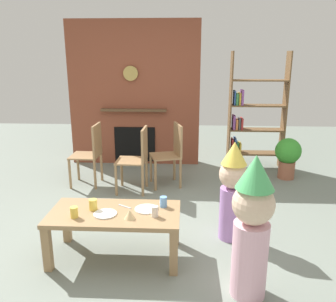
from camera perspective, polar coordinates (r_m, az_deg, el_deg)
The scene contains 18 objects.
ground_plane at distance 3.71m, azimuth -2.72°, elevation -13.98°, with size 12.00×12.00×0.00m, color gray.
brick_fireplace_feature at distance 5.91m, azimuth -5.60°, elevation 9.31°, with size 2.20×0.28×2.40m.
bookshelf at distance 5.79m, azimuth 13.73°, elevation 5.62°, with size 0.90×0.28×1.90m.
coffee_table at distance 3.24m, azimuth -8.83°, elevation -11.10°, with size 1.19×0.59×0.46m.
paper_cup_near_left at distance 3.16m, azimuth -15.34°, elevation -9.80°, with size 0.07×0.07×0.10m, color #F2CC4C.
paper_cup_near_right at distance 3.25m, azimuth -0.77°, elevation -8.44°, with size 0.07×0.07×0.10m, color #669EE0.
paper_cup_center at distance 3.07m, azimuth -2.21°, elevation -10.00°, with size 0.06×0.06×0.10m, color silver.
paper_cup_far_left at distance 3.26m, azimuth -12.34°, elevation -8.71°, with size 0.07×0.07×0.10m, color #F2CC4C.
paper_plate_front at distance 3.21m, azimuth -3.63°, elevation -9.60°, with size 0.22×0.22×0.01m, color white.
paper_plate_rear at distance 3.17m, azimuth -10.40°, elevation -10.24°, with size 0.21×0.21×0.01m, color white.
birthday_cake_slice at distance 3.05m, azimuth -6.38°, elevation -10.42°, with size 0.10×0.10×0.08m, color #EAC68C.
table_fork at distance 3.29m, azimuth -7.23°, elevation -9.12°, with size 0.15×0.02×0.01m, color silver.
child_with_cone_hat at distance 2.70m, azimuth 13.78°, elevation -11.75°, with size 0.32×0.32×1.15m.
child_in_pink at distance 3.51m, azimuth 10.69°, elevation -6.18°, with size 0.28×0.28×1.03m.
dining_chair_left at distance 5.03m, azimuth -12.64°, elevation 0.01°, with size 0.41×0.41×0.90m.
dining_chair_middle at distance 4.68m, azimuth -5.03°, elevation -0.82°, with size 0.41×0.41×0.90m.
dining_chair_right at distance 4.91m, azimuth 0.59°, elevation 0.02°, with size 0.49×0.49×0.90m.
potted_plant_tall at distance 5.52m, azimuth 19.29°, elevation -0.63°, with size 0.39×0.39×0.63m.
Camera 1 is at (0.34, -3.21, 1.82)m, focal length 36.67 mm.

